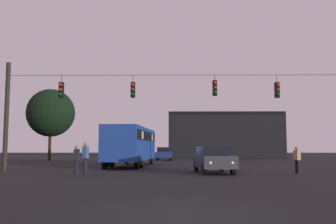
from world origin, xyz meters
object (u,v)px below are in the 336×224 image
at_px(car_far_left, 164,153).
at_px(pedestrian_crossing_right, 77,158).
at_px(pedestrian_crossing_center, 86,156).
at_px(city_bus, 132,143).
at_px(car_near_right, 213,159).
at_px(pedestrian_crossing_left, 297,158).
at_px(tree_left_silhouette, 51,113).

relative_size(car_far_left, pedestrian_crossing_right, 2.77).
relative_size(car_far_left, pedestrian_crossing_center, 2.50).
relative_size(city_bus, pedestrian_crossing_right, 7.06).
xyz_separation_m(car_near_right, car_far_left, (-3.25, 22.71, 0.00)).
bearing_deg(pedestrian_crossing_center, pedestrian_crossing_left, 2.71).
relative_size(car_near_right, tree_left_silhouette, 0.53).
distance_m(car_far_left, tree_left_silhouette, 14.28).
xyz_separation_m(pedestrian_crossing_center, tree_left_silhouette, (-9.53, 22.90, 4.56)).
xyz_separation_m(car_far_left, pedestrian_crossing_center, (-3.91, -23.65, 0.20)).
distance_m(car_near_right, pedestrian_crossing_center, 7.23).
xyz_separation_m(pedestrian_crossing_center, pedestrian_crossing_right, (-0.23, -1.01, -0.11)).
distance_m(city_bus, car_far_left, 14.74).
relative_size(city_bus, tree_left_silhouette, 1.33).
bearing_deg(pedestrian_crossing_center, car_far_left, 80.61).
height_order(car_near_right, tree_left_silhouette, tree_left_silhouette).
height_order(city_bus, tree_left_silhouette, tree_left_silhouette).
height_order(pedestrian_crossing_left, pedestrian_crossing_center, pedestrian_crossing_center).
distance_m(city_bus, car_near_right, 9.98).
bearing_deg(city_bus, pedestrian_crossing_left, -39.84).
bearing_deg(car_far_left, tree_left_silhouette, -176.84).
distance_m(car_far_left, pedestrian_crossing_left, 24.41).
bearing_deg(pedestrian_crossing_center, car_near_right, 7.45).
relative_size(car_far_left, tree_left_silhouette, 0.52).
height_order(city_bus, car_near_right, city_bus).
xyz_separation_m(pedestrian_crossing_left, tree_left_silhouette, (-21.38, 22.34, 4.72)).
distance_m(pedestrian_crossing_left, tree_left_silhouette, 31.28).
height_order(city_bus, pedestrian_crossing_left, city_bus).
distance_m(car_far_left, pedestrian_crossing_center, 23.97).
bearing_deg(pedestrian_crossing_center, city_bus, 80.23).
distance_m(pedestrian_crossing_left, pedestrian_crossing_center, 11.86).
height_order(pedestrian_crossing_center, pedestrian_crossing_right, pedestrian_crossing_center).
distance_m(car_near_right, tree_left_silhouette, 28.00).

